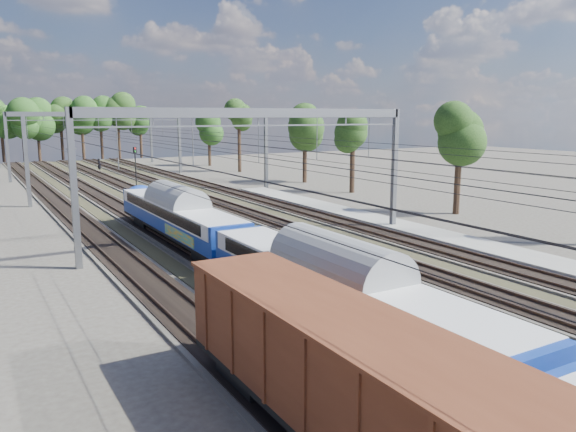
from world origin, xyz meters
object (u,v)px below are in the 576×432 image
freight_boxcar (352,381)px  signal_near (136,166)px  emu_train (344,282)px  worker (99,165)px  signal_far (179,150)px

freight_boxcar → signal_near: size_ratio=2.65×
freight_boxcar → signal_near: (7.98, 48.57, 1.14)m
emu_train → signal_near: bearing=85.3°
worker → signal_far: 13.21m
emu_train → signal_far: (16.30, 64.92, 1.03)m
emu_train → signal_near: (3.48, 42.01, 1.06)m
emu_train → freight_boxcar: emu_train is taller
freight_boxcar → signal_near: bearing=80.7°
signal_near → worker: bearing=63.6°
emu_train → freight_boxcar: size_ratio=4.01×
freight_boxcar → signal_near: signal_near is taller
signal_near → signal_far: (12.82, 22.91, -0.03)m
emu_train → freight_boxcar: 7.95m
worker → signal_near: size_ratio=0.38×
freight_boxcar → signal_far: (20.81, 71.47, 1.11)m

